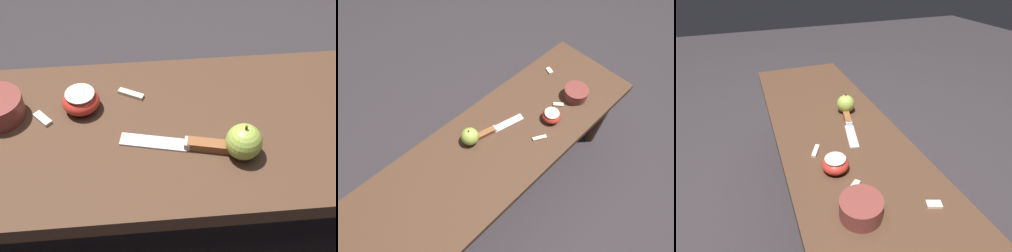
{
  "view_description": "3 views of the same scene",
  "coord_description": "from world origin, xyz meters",
  "views": [
    {
      "loc": [
        0.11,
        0.65,
        1.23
      ],
      "look_at": [
        0.06,
        0.02,
        0.53
      ],
      "focal_mm": 50.0,
      "sensor_mm": 36.0,
      "label": 1
    },
    {
      "loc": [
        -0.35,
        -0.41,
        1.44
      ],
      "look_at": [
        0.06,
        0.02,
        0.53
      ],
      "focal_mm": 28.0,
      "sensor_mm": 36.0,
      "label": 2
    },
    {
      "loc": [
        0.8,
        -0.26,
        1.04
      ],
      "look_at": [
        0.06,
        0.02,
        0.53
      ],
      "focal_mm": 28.0,
      "sensor_mm": 36.0,
      "label": 3
    }
  ],
  "objects": [
    {
      "name": "bowl",
      "position": [
        0.41,
        -0.07,
        0.52
      ],
      "size": [
        0.11,
        0.11,
        0.05
      ],
      "color": "brown",
      "rests_on": "wooden_bench"
    },
    {
      "name": "apple_slice_near_bowl",
      "position": [
        0.13,
        -0.11,
        0.5
      ],
      "size": [
        0.06,
        0.04,
        0.01
      ],
      "color": "beige",
      "rests_on": "wooden_bench"
    },
    {
      "name": "apple_slice_near_knife",
      "position": [
        0.32,
        -0.05,
        0.5
      ],
      "size": [
        0.04,
        0.05,
        0.01
      ],
      "color": "beige",
      "rests_on": "wooden_bench"
    },
    {
      "name": "apple_slice_center",
      "position": [
        0.45,
        0.12,
        0.5
      ],
      "size": [
        0.03,
        0.04,
        0.01
      ],
      "color": "beige",
      "rests_on": "wooden_bench"
    },
    {
      "name": "apple_cut",
      "position": [
        0.24,
        -0.07,
        0.52
      ],
      "size": [
        0.08,
        0.08,
        0.05
      ],
      "color": "red",
      "rests_on": "wooden_bench"
    },
    {
      "name": "wooden_bench",
      "position": [
        0.0,
        0.0,
        0.42
      ],
      "size": [
        1.34,
        0.44,
        0.5
      ],
      "color": "#472D1E",
      "rests_on": "ground_plane"
    },
    {
      "name": "ground_plane",
      "position": [
        0.0,
        0.0,
        0.0
      ],
      "size": [
        8.0,
        8.0,
        0.0
      ],
      "primitive_type": "plane",
      "color": "#2D282B"
    },
    {
      "name": "knife",
      "position": [
        0.01,
        0.06,
        0.51
      ],
      "size": [
        0.23,
        0.08,
        0.02
      ],
      "rotation": [
        0.0,
        0.0,
        -0.23
      ],
      "color": "silver",
      "rests_on": "wooden_bench"
    },
    {
      "name": "apple_whole",
      "position": [
        -0.09,
        0.08,
        0.53
      ],
      "size": [
        0.07,
        0.07,
        0.08
      ],
      "color": "#9EB747",
      "rests_on": "wooden_bench"
    }
  ]
}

